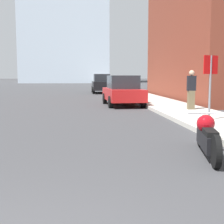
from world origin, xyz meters
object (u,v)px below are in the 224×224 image
(motorcycle, at_px, (207,136))
(parked_car_red, at_px, (123,91))
(parked_car_black, at_px, (102,84))
(stop_sign, at_px, (210,76))
(pedestrian, at_px, (191,89))

(motorcycle, height_order, parked_car_red, parked_car_red)
(parked_car_black, bearing_deg, stop_sign, -83.17)
(motorcycle, bearing_deg, pedestrian, 85.63)
(parked_car_black, bearing_deg, parked_car_red, -88.36)
(stop_sign, xyz_separation_m, pedestrian, (0.55, 3.27, -0.57))
(motorcycle, xyz_separation_m, parked_car_red, (-0.30, 10.75, 0.41))
(motorcycle, relative_size, pedestrian, 1.35)
(parked_car_red, bearing_deg, pedestrian, -57.47)
(motorcycle, height_order, stop_sign, stop_sign)
(parked_car_red, bearing_deg, motorcycle, -91.07)
(pedestrian, bearing_deg, parked_car_black, 100.01)
(parked_car_red, height_order, pedestrian, pedestrian)
(parked_car_black, relative_size, pedestrian, 2.64)
(pedestrian, bearing_deg, motorcycle, -107.24)
(parked_car_red, distance_m, pedestrian, 4.38)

